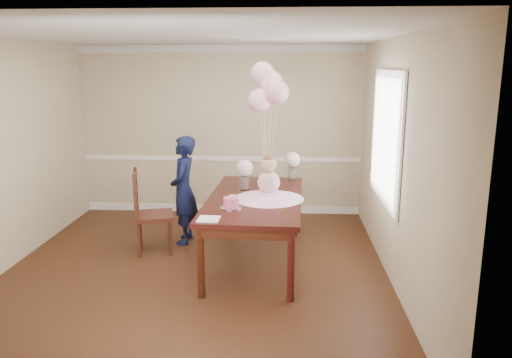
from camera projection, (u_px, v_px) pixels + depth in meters
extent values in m
cube|color=black|center=(195.00, 272.00, 5.87)|extent=(4.50, 5.00, 0.00)
cube|color=silver|center=(188.00, 34.00, 5.27)|extent=(4.50, 5.00, 0.02)
cube|color=tan|center=(221.00, 131.00, 8.01)|extent=(4.50, 0.02, 2.70)
cube|color=tan|center=(118.00, 233.00, 3.14)|extent=(4.50, 0.02, 2.70)
cube|color=tan|center=(396.00, 162.00, 5.44)|extent=(0.02, 5.00, 2.70)
cube|color=white|center=(221.00, 159.00, 8.10)|extent=(4.50, 0.02, 0.07)
cube|color=silver|center=(219.00, 49.00, 7.71)|extent=(4.50, 0.02, 0.12)
cube|color=white|center=(222.00, 208.00, 8.28)|extent=(4.50, 0.02, 0.12)
cube|color=white|center=(386.00, 137.00, 5.88)|extent=(0.02, 1.66, 1.56)
cube|color=white|center=(384.00, 137.00, 5.88)|extent=(0.01, 1.50, 1.40)
cube|color=black|center=(255.00, 199.00, 6.02)|extent=(1.19, 2.26, 0.06)
cube|color=black|center=(255.00, 206.00, 6.04)|extent=(1.07, 2.14, 0.11)
cylinder|color=black|center=(201.00, 262.00, 5.16)|extent=(0.08, 0.08, 0.78)
cylinder|color=black|center=(291.00, 266.00, 5.08)|extent=(0.08, 0.08, 0.78)
cylinder|color=black|center=(230.00, 208.00, 7.14)|extent=(0.08, 0.08, 0.78)
cylinder|color=black|center=(295.00, 209.00, 7.06)|extent=(0.08, 0.08, 0.78)
cone|color=#F1B1DB|center=(269.00, 194.00, 5.93)|extent=(0.87, 0.87, 0.11)
sphere|color=pink|center=(269.00, 182.00, 5.90)|extent=(0.27, 0.27, 0.27)
sphere|color=#CFA48E|center=(269.00, 165.00, 5.85)|extent=(0.19, 0.19, 0.19)
sphere|color=brown|center=(269.00, 159.00, 5.83)|extent=(0.13, 0.13, 0.13)
cylinder|color=#B5B4B8|center=(231.00, 208.00, 5.55)|extent=(0.25, 0.25, 0.01)
cylinder|color=#D64374|center=(231.00, 202.00, 5.53)|extent=(0.17, 0.17, 0.11)
sphere|color=white|center=(231.00, 196.00, 5.52)|extent=(0.03, 0.03, 0.03)
sphere|color=silver|center=(234.00, 196.00, 5.53)|extent=(0.03, 0.03, 0.03)
cylinder|color=silver|center=(245.00, 183.00, 6.33)|extent=(0.11, 0.11, 0.18)
sphere|color=beige|center=(245.00, 168.00, 6.28)|extent=(0.21, 0.21, 0.21)
cylinder|color=silver|center=(292.00, 174.00, 6.87)|extent=(0.11, 0.11, 0.18)
sphere|color=silver|center=(292.00, 160.00, 6.82)|extent=(0.21, 0.21, 0.21)
cube|color=white|center=(209.00, 219.00, 5.13)|extent=(0.23, 0.23, 0.01)
cylinder|color=white|center=(268.00, 184.00, 6.59)|extent=(0.05, 0.05, 0.02)
sphere|color=#FFB4CE|center=(260.00, 101.00, 6.35)|extent=(0.31, 0.31, 0.31)
sphere|color=#E1A0AE|center=(277.00, 92.00, 6.25)|extent=(0.31, 0.31, 0.31)
sphere|color=#F7AFC9|center=(271.00, 83.00, 6.40)|extent=(0.31, 0.31, 0.31)
sphere|color=#ECA7C3|center=(262.00, 74.00, 6.41)|extent=(0.31, 0.31, 0.31)
cylinder|color=white|center=(264.00, 150.00, 6.49)|extent=(0.10, 0.01, 0.93)
cylinder|color=silver|center=(272.00, 146.00, 6.44)|extent=(0.11, 0.06, 1.04)
cylinder|color=white|center=(269.00, 141.00, 6.51)|extent=(0.03, 0.10, 1.15)
cylinder|color=white|center=(265.00, 136.00, 6.52)|extent=(0.09, 0.12, 1.26)
cube|color=#39150F|center=(154.00, 216.00, 6.44)|extent=(0.58, 0.58, 0.05)
cylinder|color=#3C1610|center=(139.00, 240.00, 6.27)|extent=(0.05, 0.05, 0.46)
cylinder|color=#34150E|center=(170.00, 238.00, 6.35)|extent=(0.05, 0.05, 0.46)
cylinder|color=#33130D|center=(140.00, 231.00, 6.64)|extent=(0.05, 0.05, 0.46)
cylinder|color=#3A2210|center=(169.00, 229.00, 6.72)|extent=(0.05, 0.05, 0.46)
cylinder|color=#3D1E10|center=(135.00, 197.00, 6.14)|extent=(0.05, 0.05, 0.60)
cylinder|color=#3D1510|center=(136.00, 190.00, 6.51)|extent=(0.05, 0.05, 0.60)
cube|color=#37160F|center=(136.00, 203.00, 6.36)|extent=(0.14, 0.42, 0.05)
cube|color=#35140E|center=(135.00, 190.00, 6.32)|extent=(0.14, 0.42, 0.05)
cube|color=#36150E|center=(135.00, 177.00, 6.28)|extent=(0.14, 0.42, 0.05)
imported|color=black|center=(184.00, 190.00, 6.74)|extent=(0.37, 0.55, 1.47)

